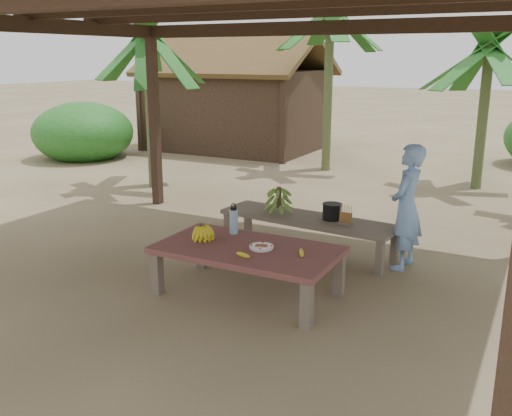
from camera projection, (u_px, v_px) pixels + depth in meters
The scene contains 17 objects.
ground at pixel (238, 280), 6.16m from camera, with size 80.00×80.00×0.00m, color brown.
pavilion at pixel (233, 9), 5.43m from camera, with size 6.60×5.60×2.95m.
work_table at pixel (248, 253), 5.70m from camera, with size 1.80×1.00×0.50m.
bench at pixel (307, 222), 6.94m from camera, with size 2.25×0.81×0.45m.
ripe_banana_bunch at pixel (201, 231), 5.93m from camera, with size 0.28×0.24×0.17m, color yellow, non-canonical shape.
plate at pixel (261, 247), 5.63m from camera, with size 0.24×0.24×0.04m.
loose_banana_front at pixel (243, 255), 5.39m from camera, with size 0.04×0.15×0.04m, color yellow.
loose_banana_side at pixel (301, 253), 5.45m from camera, with size 0.04×0.17×0.04m, color yellow.
water_flask at pixel (234, 221), 6.09m from camera, with size 0.09×0.09×0.34m.
green_banana_stalk at pixel (279, 199), 7.10m from camera, with size 0.30×0.30×0.34m, color #598C2D, non-canonical shape.
cooking_pot at pixel (332, 212), 6.80m from camera, with size 0.22×0.22×0.19m, color black.
skewer_rack at pixel (346, 215), 6.57m from camera, with size 0.18×0.08×0.24m, color #A57F47, non-canonical shape.
woman at pixel (407, 207), 6.35m from camera, with size 0.52×0.34×1.42m, color #75A1DD.
hut at pixel (238, 106), 14.74m from camera, with size 4.40×3.43×2.85m.
banana_plant_n at pixel (488, 60), 9.86m from camera, with size 1.80×1.80×2.75m.
banana_plant_nw at pixel (330, 23), 11.36m from camera, with size 1.80×1.80×3.47m.
banana_plant_w at pixel (148, 50), 10.01m from camera, with size 1.80×1.80×2.92m.
Camera 1 is at (2.84, -5.00, 2.34)m, focal length 40.00 mm.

